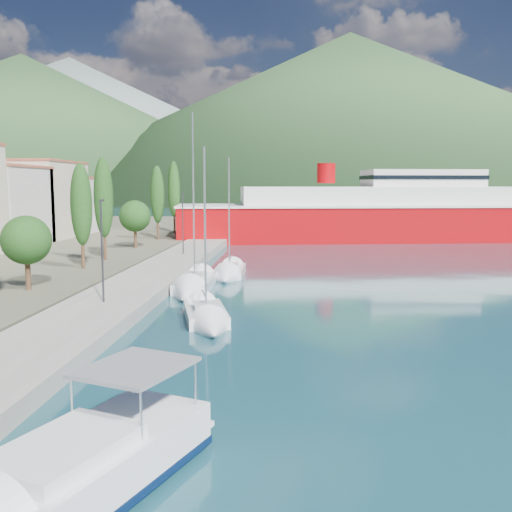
{
  "coord_description": "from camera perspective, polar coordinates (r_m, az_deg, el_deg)",
  "views": [
    {
      "loc": [
        2.3,
        -19.52,
        7.63
      ],
      "look_at": [
        0.0,
        14.0,
        3.5
      ],
      "focal_mm": 40.0,
      "sensor_mm": 36.0,
      "label": 1
    }
  ],
  "objects": [
    {
      "name": "hills_near",
      "position": [
        405.67,
        18.0,
        12.56
      ],
      "size": [
        1010.0,
        520.0,
        115.0
      ],
      "color": "#2B4C27",
      "rests_on": "ground"
    },
    {
      "name": "hills_far",
      "position": [
        656.36,
        16.3,
        12.84
      ],
      "size": [
        1480.0,
        900.0,
        180.0
      ],
      "color": "slate",
      "rests_on": "ground"
    },
    {
      "name": "sailboat_near",
      "position": [
        31.27,
        -4.77,
        -6.59
      ],
      "size": [
        3.98,
        7.73,
        10.65
      ],
      "color": "silver",
      "rests_on": "ground"
    },
    {
      "name": "ground",
      "position": [
        139.75,
        2.98,
        3.88
      ],
      "size": [
        1400.0,
        1400.0,
        0.0
      ],
      "primitive_type": "plane",
      "color": "#17424E"
    },
    {
      "name": "motor_cruiser",
      "position": [
        14.57,
        -20.89,
        -22.39
      ],
      "size": [
        6.15,
        10.07,
        3.58
      ],
      "color": "#061433",
      "rests_on": "ground"
    },
    {
      "name": "quay",
      "position": [
        47.45,
        -9.9,
        -1.86
      ],
      "size": [
        5.0,
        88.0,
        0.8
      ],
      "primitive_type": "cube",
      "color": "gray",
      "rests_on": "ground"
    },
    {
      "name": "sailboat_far",
      "position": [
        47.25,
        -2.85,
        -1.91
      ],
      "size": [
        2.49,
        7.49,
        10.96
      ],
      "color": "silver",
      "rests_on": "ground"
    },
    {
      "name": "sailboat_mid",
      "position": [
        40.98,
        -6.54,
        -3.3
      ],
      "size": [
        2.83,
        9.74,
        13.91
      ],
      "color": "silver",
      "rests_on": "ground"
    },
    {
      "name": "lamp_posts",
      "position": [
        35.16,
        -14.84,
        0.98
      ],
      "size": [
        0.15,
        47.33,
        6.06
      ],
      "color": "#2D2D33",
      "rests_on": "quay"
    },
    {
      "name": "tree_row",
      "position": [
        54.36,
        -15.31,
        4.83
      ],
      "size": [
        3.51,
        63.29,
        10.57
      ],
      "color": "#47301E",
      "rests_on": "land_strip"
    },
    {
      "name": "ferry",
      "position": [
        82.93,
        12.48,
        3.96
      ],
      "size": [
        58.28,
        19.95,
        11.35
      ],
      "color": "#9E0409",
      "rests_on": "ground"
    }
  ]
}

